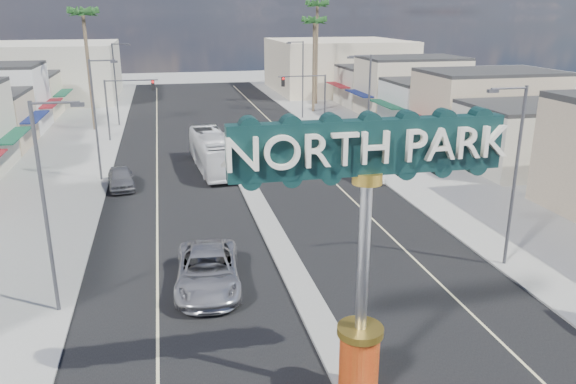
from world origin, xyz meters
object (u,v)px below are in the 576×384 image
streetlight_l_near (48,199)px  palm_right_mid (314,26)px  traffic_signal_right (308,92)px  palm_right_far (317,10)px  suv_left (208,270)px  streetlight_r_mid (367,104)px  city_bus (213,152)px  car_parked_right (365,171)px  gateway_sign (365,231)px  streetlight_r_far (301,76)px  car_parked_left (121,178)px  streetlight_l_far (117,80)px  streetlight_l_mid (97,114)px  traffic_signal_left (125,97)px  palm_left_far (83,19)px  streetlight_r_near (513,169)px

streetlight_l_near → palm_right_mid: size_ratio=0.74×
traffic_signal_right → palm_right_far: (5.82, 18.01, 8.11)m
streetlight_l_near → suv_left: 7.59m
streetlight_r_mid → city_bus: size_ratio=0.85×
car_parked_right → gateway_sign: bearing=-112.7°
streetlight_r_mid → streetlight_r_far: 22.00m
car_parked_right → city_bus: bearing=151.4°
car_parked_left → city_bus: bearing=21.1°
gateway_sign → streetlight_l_far: bearing=101.8°
streetlight_l_mid → streetlight_r_mid: 20.87m
traffic_signal_left → streetlight_r_mid: (19.62, -13.99, 0.79)m
car_parked_right → city_bus: size_ratio=0.40×
traffic_signal_left → traffic_signal_right: size_ratio=1.00×
traffic_signal_left → palm_left_far: size_ratio=0.46×
palm_right_mid → streetlight_l_near: bearing=-117.0°
palm_right_far → suv_left: palm_right_far is taller
streetlight_l_mid → car_parked_left: size_ratio=2.02×
traffic_signal_right → streetlight_l_far: bearing=157.8°
streetlight_l_near → streetlight_r_far: (20.87, 42.00, 0.00)m
palm_right_far → traffic_signal_right: bearing=-107.9°
gateway_sign → streetlight_r_mid: 29.91m
streetlight_r_near → car_parked_left: streetlight_r_near is taller
streetlight_l_mid → gateway_sign: bearing=-69.6°
traffic_signal_right → palm_right_far: size_ratio=0.43×
suv_left → car_parked_left: 17.60m
streetlight_l_far → suv_left: size_ratio=1.44×
traffic_signal_left → car_parked_right: 25.90m
streetlight_l_mid → streetlight_r_near: 28.90m
streetlight_l_near → streetlight_l_far: 42.00m
streetlight_r_far → suv_left: (-14.61, -41.13, -4.20)m
traffic_signal_right → streetlight_r_mid: bearing=-84.9°
gateway_sign → palm_right_far: palm_right_far is taller
streetlight_r_mid → car_parked_right: (-1.43, -4.09, -4.38)m
streetlight_r_near → city_bus: bearing=120.2°
streetlight_l_far → streetlight_r_mid: size_ratio=1.00×
palm_right_far → car_parked_right: 38.41m
streetlight_l_far → traffic_signal_right: bearing=-22.2°
streetlight_r_far → palm_right_far: palm_right_far is taller
gateway_sign → streetlight_r_mid: (10.43, 28.02, -0.86)m
traffic_signal_right → streetlight_r_far: bearing=81.1°
streetlight_l_far → streetlight_r_far: bearing=0.0°
streetlight_l_mid → suv_left: streetlight_l_mid is taller
suv_left → car_parked_right: size_ratio=1.49×
palm_left_far → car_parked_left: palm_left_far is taller
traffic_signal_left → streetlight_r_far: 21.20m
palm_left_far → streetlight_l_near: bearing=-86.3°
traffic_signal_left → streetlight_l_far: streetlight_l_far is taller
streetlight_l_far → palm_right_mid: size_ratio=0.74×
streetlight_l_mid → streetlight_r_far: same height
streetlight_l_near → car_parked_left: 18.37m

